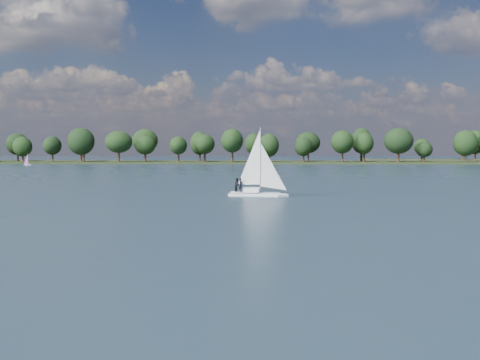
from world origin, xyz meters
The scene contains 5 objects.
ground centered at (0.00, 100.00, 0.00)m, with size 700.00×700.00×0.00m, color #233342.
far_shore centered at (0.00, 212.00, 0.00)m, with size 660.00×40.00×1.50m, color black.
sailboat centered at (-3.67, 46.65, 2.50)m, with size 7.05×3.15×8.97m.
dinghy_pink centered at (-90.43, 176.23, 1.08)m, with size 2.86×1.13×4.56m.
treeline centered at (-22.87, 207.87, 8.06)m, with size 563.20×74.24×17.69m.
Camera 1 is at (-2.71, -20.03, 5.84)m, focal length 40.00 mm.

